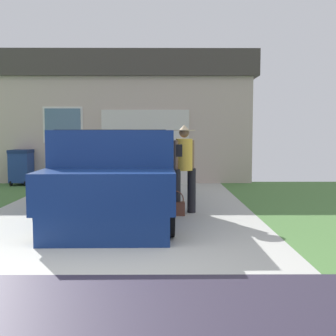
{
  "coord_description": "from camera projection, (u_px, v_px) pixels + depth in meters",
  "views": [
    {
      "loc": [
        0.86,
        -4.55,
        1.56
      ],
      "look_at": [
        0.92,
        3.35,
        0.91
      ],
      "focal_mm": 45.08,
      "sensor_mm": 36.0,
      "label": 1
    }
  ],
  "objects": [
    {
      "name": "pickup_truck",
      "position": [
        118.0,
        177.0,
        7.94
      ],
      "size": [
        2.23,
        5.51,
        1.62
      ],
      "rotation": [
        0.0,
        0.0,
        3.15
      ],
      "color": "navy",
      "rests_on": "ground"
    },
    {
      "name": "person_with_hat",
      "position": [
        184.0,
        165.0,
        8.17
      ],
      "size": [
        0.47,
        0.43,
        1.73
      ],
      "rotation": [
        0.0,
        0.0,
        -2.58
      ],
      "color": "black",
      "rests_on": "ground"
    },
    {
      "name": "handbag",
      "position": [
        175.0,
        208.0,
        8.04
      ],
      "size": [
        0.38,
        0.17,
        0.48
      ],
      "color": "brown",
      "rests_on": "ground"
    },
    {
      "name": "house_with_garage",
      "position": [
        120.0,
        120.0,
        16.31
      ],
      "size": [
        9.32,
        6.82,
        4.15
      ],
      "color": "#C1AC9E",
      "rests_on": "ground"
    },
    {
      "name": "wheeled_trash_bin",
      "position": [
        21.0,
        166.0,
        12.78
      ],
      "size": [
        0.6,
        0.72,
        1.07
      ],
      "color": "navy",
      "rests_on": "ground"
    }
  ]
}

